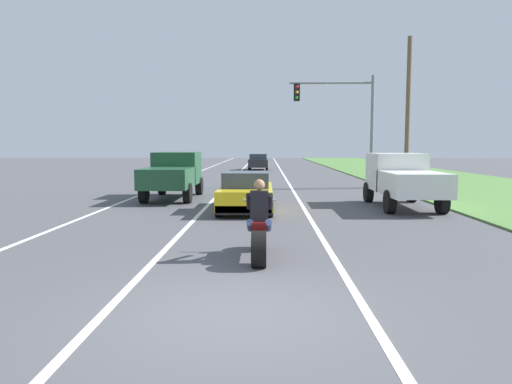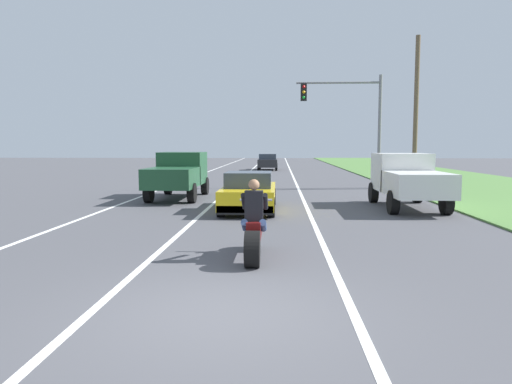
% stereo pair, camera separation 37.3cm
% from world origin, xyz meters
% --- Properties ---
extents(ground_plane, '(160.00, 160.00, 0.00)m').
position_xyz_m(ground_plane, '(0.00, 0.00, 0.00)').
color(ground_plane, '#4C4C51').
extents(lane_stripe_left_solid, '(0.14, 120.00, 0.01)m').
position_xyz_m(lane_stripe_left_solid, '(-5.40, 20.00, 0.00)').
color(lane_stripe_left_solid, white).
rests_on(lane_stripe_left_solid, ground).
extents(lane_stripe_right_solid, '(0.14, 120.00, 0.01)m').
position_xyz_m(lane_stripe_right_solid, '(1.80, 20.00, 0.00)').
color(lane_stripe_right_solid, white).
rests_on(lane_stripe_right_solid, ground).
extents(lane_stripe_centre_dashed, '(0.14, 120.00, 0.01)m').
position_xyz_m(lane_stripe_centre_dashed, '(-1.80, 20.00, 0.00)').
color(lane_stripe_centre_dashed, white).
rests_on(lane_stripe_centre_dashed, ground).
extents(grass_verge_right, '(10.00, 120.00, 0.06)m').
position_xyz_m(grass_verge_right, '(11.92, 20.00, 0.03)').
color(grass_verge_right, '#517F3D').
rests_on(grass_verge_right, ground).
extents(motorcycle_with_rider, '(0.70, 2.21, 1.62)m').
position_xyz_m(motorcycle_with_rider, '(0.28, 3.07, 0.59)').
color(motorcycle_with_rider, black).
rests_on(motorcycle_with_rider, ground).
extents(sports_car_yellow, '(1.84, 4.30, 1.37)m').
position_xyz_m(sports_car_yellow, '(-0.28, 10.28, 0.63)').
color(sports_car_yellow, yellow).
rests_on(sports_car_yellow, ground).
extents(pickup_truck_left_lane_dark_green, '(2.02, 4.80, 1.98)m').
position_xyz_m(pickup_truck_left_lane_dark_green, '(-3.55, 14.02, 1.11)').
color(pickup_truck_left_lane_dark_green, '#1E4C2D').
rests_on(pickup_truck_left_lane_dark_green, ground).
extents(pickup_truck_right_shoulder_white, '(2.02, 4.80, 1.98)m').
position_xyz_m(pickup_truck_right_shoulder_white, '(5.44, 11.25, 1.11)').
color(pickup_truck_right_shoulder_white, silver).
rests_on(pickup_truck_right_shoulder_white, ground).
extents(traffic_light_mast_near, '(4.55, 0.34, 6.00)m').
position_xyz_m(traffic_light_mast_near, '(4.73, 19.64, 3.99)').
color(traffic_light_mast_near, gray).
rests_on(traffic_light_mast_near, ground).
extents(utility_pole_roadside, '(0.24, 0.24, 7.95)m').
position_xyz_m(utility_pole_roadside, '(7.92, 19.36, 3.97)').
color(utility_pole_roadside, brown).
rests_on(utility_pole_roadside, ground).
extents(distant_car_far_ahead, '(1.80, 4.00, 1.50)m').
position_xyz_m(distant_car_far_ahead, '(-0.28, 38.10, 0.77)').
color(distant_car_far_ahead, '#262628').
rests_on(distant_car_far_ahead, ground).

